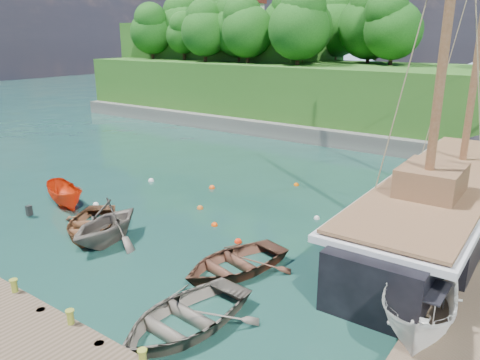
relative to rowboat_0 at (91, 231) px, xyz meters
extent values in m
plane|color=#17372F|center=(4.28, -0.30, 0.00)|extent=(160.00, 160.00, 0.00)
cube|color=#4D3F2E|center=(6.28, -6.80, 0.54)|extent=(20.00, 3.20, 0.12)
cube|color=#2E2219|center=(6.28, -6.80, 0.38)|extent=(20.00, 3.20, 0.20)
cylinder|color=olive|center=(3.28, -5.40, 0.00)|extent=(0.26, 0.26, 0.45)
cylinder|color=olive|center=(6.28, -5.40, 0.00)|extent=(0.26, 0.26, 0.45)
imported|color=brown|center=(0.00, 0.00, 0.00)|extent=(5.26, 5.44, 0.92)
imported|color=#6B6158|center=(1.52, -0.32, 0.00)|extent=(4.03, 4.45, 2.04)
imported|color=#553325|center=(7.53, 0.83, 0.00)|extent=(4.25, 5.14, 0.92)
imported|color=#655D52|center=(8.45, -2.98, 0.00)|extent=(3.83, 5.08, 0.99)
imported|color=red|center=(-3.79, 1.31, 0.00)|extent=(3.84, 2.38, 1.39)
imported|color=white|center=(14.28, 1.11, 0.00)|extent=(3.12, 5.82, 2.13)
cube|color=black|center=(12.73, 10.12, 0.69)|extent=(4.76, 14.11, 2.92)
cube|color=black|center=(12.60, 19.15, 0.69)|extent=(2.57, 4.45, 2.63)
cube|color=black|center=(12.85, 2.09, 0.69)|extent=(3.25, 3.66, 2.77)
cube|color=silver|center=(12.73, 10.12, 2.12)|extent=(4.88, 18.53, 0.25)
cube|color=brown|center=(12.73, 10.12, 2.37)|extent=(4.46, 18.12, 0.12)
cube|color=brown|center=(12.78, 7.11, 2.97)|extent=(2.32, 3.03, 1.20)
cylinder|color=brown|center=(12.79, 6.51, 9.51)|extent=(0.36, 0.36, 14.27)
sphere|color=white|center=(-2.66, 2.30, 0.00)|extent=(0.31, 0.31, 0.31)
sphere|color=orange|center=(2.14, 5.12, 0.00)|extent=(0.33, 0.33, 0.33)
sphere|color=#F94A09|center=(4.15, 3.81, 0.00)|extent=(0.31, 0.31, 0.31)
sphere|color=silver|center=(7.66, 7.41, 0.00)|extent=(0.30, 0.30, 0.30)
sphere|color=#F04D11|center=(0.50, 8.10, 0.00)|extent=(0.36, 0.36, 0.36)
sphere|color=#E45E00|center=(4.23, 11.48, 0.00)|extent=(0.31, 0.31, 0.31)
sphere|color=white|center=(-3.39, 6.98, 0.00)|extent=(0.36, 0.36, 0.36)
sphere|color=#F92809|center=(6.15, 2.96, 0.00)|extent=(0.33, 0.33, 0.33)
cube|color=#474744|center=(-3.72, 23.70, 0.60)|extent=(50.00, 4.00, 1.40)
cube|color=#215217|center=(-3.72, 29.70, 3.00)|extent=(50.00, 14.00, 6.00)
cube|color=#215217|center=(-17.72, 33.70, 5.00)|extent=(24.00, 12.00, 10.00)
cylinder|color=#382616|center=(-11.82, 27.82, 6.70)|extent=(0.36, 0.36, 1.40)
sphere|color=#164812|center=(-11.82, 27.82, 9.10)|extent=(5.42, 5.42, 5.42)
cylinder|color=#382616|center=(-9.89, 26.52, 6.70)|extent=(0.36, 0.36, 1.40)
sphere|color=#164812|center=(-9.89, 26.52, 8.96)|extent=(5.02, 5.02, 5.02)
cylinder|color=#382616|center=(-23.50, 26.97, 6.70)|extent=(0.36, 0.36, 1.40)
sphere|color=#164812|center=(-23.50, 26.97, 8.88)|extent=(4.79, 4.79, 4.79)
cylinder|color=#382616|center=(-16.45, 34.49, 6.70)|extent=(0.36, 0.36, 1.40)
sphere|color=#164812|center=(-16.45, 34.49, 9.39)|extent=(6.25, 6.25, 6.25)
cylinder|color=#382616|center=(-21.30, 30.02, 6.70)|extent=(0.36, 0.36, 1.40)
sphere|color=#164812|center=(-21.30, 30.02, 9.26)|extent=(5.89, 5.89, 5.89)
cylinder|color=#382616|center=(2.67, 30.92, 6.70)|extent=(0.36, 0.36, 1.40)
sphere|color=#164812|center=(2.67, 30.92, 9.00)|extent=(5.13, 5.13, 5.13)
cylinder|color=#382616|center=(-17.24, 35.23, 6.70)|extent=(0.36, 0.36, 1.40)
sphere|color=#164812|center=(-17.24, 35.23, 8.88)|extent=(4.80, 4.80, 4.80)
cylinder|color=#382616|center=(-5.87, 29.90, 6.70)|extent=(0.36, 0.36, 1.40)
sphere|color=#164812|center=(-5.87, 29.90, 9.24)|extent=(5.82, 5.82, 5.82)
cylinder|color=#382616|center=(-0.29, 33.06, 6.70)|extent=(0.36, 0.36, 1.40)
sphere|color=#164812|center=(-0.29, 33.06, 9.32)|extent=(6.05, 6.05, 6.05)
cylinder|color=#382616|center=(-4.22, 26.25, 6.70)|extent=(0.36, 0.36, 1.40)
sphere|color=#164812|center=(-4.22, 26.25, 9.11)|extent=(5.47, 5.47, 5.47)
cylinder|color=#382616|center=(-5.73, 37.46, 6.70)|extent=(0.36, 0.36, 1.40)
sphere|color=#164812|center=(-5.73, 37.46, 9.39)|extent=(6.25, 6.25, 6.25)
cylinder|color=#382616|center=(-23.93, 35.52, 6.70)|extent=(0.36, 0.36, 1.40)
sphere|color=#164812|center=(-23.93, 35.52, 9.09)|extent=(5.41, 5.41, 5.41)
cylinder|color=#382616|center=(-13.62, 31.10, 6.70)|extent=(0.36, 0.36, 1.40)
sphere|color=#164812|center=(-13.62, 31.10, 9.12)|extent=(5.47, 5.47, 5.47)
cylinder|color=#382616|center=(-18.99, 27.34, 6.70)|extent=(0.36, 0.36, 1.40)
sphere|color=#164812|center=(-18.99, 27.34, 8.52)|extent=(3.77, 3.77, 3.77)
cylinder|color=#382616|center=(-15.33, 31.18, 6.70)|extent=(0.36, 0.36, 1.40)
sphere|color=#164812|center=(-15.33, 31.18, 9.31)|extent=(6.04, 6.04, 6.04)
cylinder|color=#382616|center=(-1.44, 38.07, 6.70)|extent=(0.36, 0.36, 1.40)
sphere|color=#164812|center=(-1.44, 38.07, 9.26)|extent=(5.89, 5.89, 5.89)
cylinder|color=#382616|center=(-7.61, 30.73, 6.70)|extent=(0.36, 0.36, 1.40)
sphere|color=#164812|center=(-7.61, 30.73, 9.33)|extent=(6.08, 6.08, 6.08)
cylinder|color=#382616|center=(-18.61, 28.95, 6.70)|extent=(0.36, 0.36, 1.40)
sphere|color=#164812|center=(-18.61, 28.95, 8.69)|extent=(4.25, 4.25, 4.25)
cylinder|color=#382616|center=(-14.63, 25.76, 6.70)|extent=(0.36, 0.36, 1.40)
sphere|color=#164812|center=(-14.63, 25.76, 8.87)|extent=(4.77, 4.77, 4.77)
cube|color=silver|center=(-15.72, 32.70, 10.50)|extent=(4.00, 5.00, 3.00)
cone|color=#728CA5|center=(-25.72, 69.70, 5.00)|extent=(40.00, 40.00, 10.00)
camera|label=1|loc=(17.08, -11.97, 8.55)|focal=35.00mm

